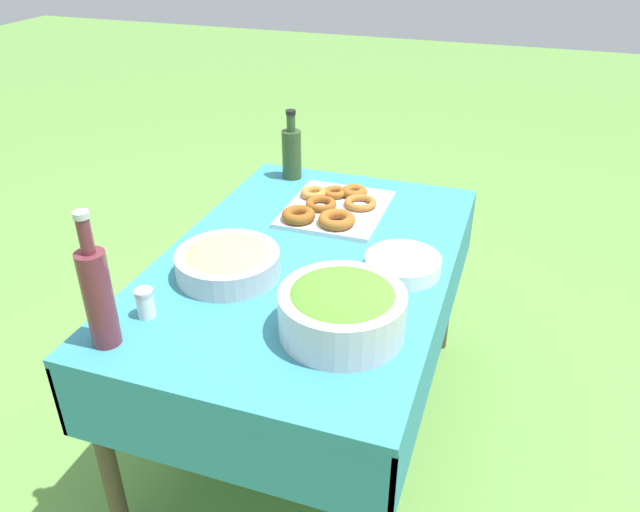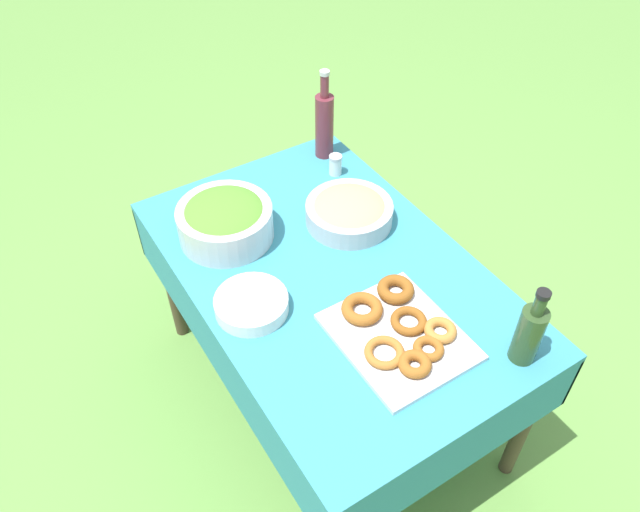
{
  "view_description": "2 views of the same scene",
  "coord_description": "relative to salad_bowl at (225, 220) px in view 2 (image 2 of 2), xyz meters",
  "views": [
    {
      "loc": [
        -1.54,
        -0.56,
        1.64
      ],
      "look_at": [
        -0.08,
        -0.06,
        0.75
      ],
      "focal_mm": 35.0,
      "sensor_mm": 36.0,
      "label": 1
    },
    {
      "loc": [
        1.15,
        -0.77,
        2.12
      ],
      "look_at": [
        -0.06,
        -0.01,
        0.72
      ],
      "focal_mm": 35.0,
      "sensor_mm": 36.0,
      "label": 2
    }
  ],
  "objects": [
    {
      "name": "donut_platter",
      "position": [
        0.64,
        0.23,
        -0.05
      ],
      "size": [
        0.41,
        0.33,
        0.05
      ],
      "color": "silver",
      "rests_on": "picnic_table"
    },
    {
      "name": "picnic_table",
      "position": [
        0.33,
        0.21,
        -0.17
      ],
      "size": [
        1.32,
        0.86,
        0.69
      ],
      "color": "teal",
      "rests_on": "ground_plane"
    },
    {
      "name": "plate_stack",
      "position": [
        0.34,
        -0.08,
        -0.05
      ],
      "size": [
        0.22,
        0.22,
        0.05
      ],
      "color": "white",
      "rests_on": "picnic_table"
    },
    {
      "name": "wine_bottle",
      "position": [
        -0.22,
        0.53,
        0.07
      ],
      "size": [
        0.07,
        0.07,
        0.36
      ],
      "color": "maroon",
      "rests_on": "picnic_table"
    },
    {
      "name": "pasta_bowl",
      "position": [
        0.16,
        0.39,
        -0.03
      ],
      "size": [
        0.3,
        0.3,
        0.09
      ],
      "color": "#B2B7BC",
      "rests_on": "picnic_table"
    },
    {
      "name": "salad_bowl",
      "position": [
        0.0,
        0.0,
        0.0
      ],
      "size": [
        0.32,
        0.32,
        0.14
      ],
      "color": "silver",
      "rests_on": "picnic_table"
    },
    {
      "name": "salt_shaker",
      "position": [
        -0.1,
        0.5,
        -0.03
      ],
      "size": [
        0.05,
        0.05,
        0.08
      ],
      "color": "white",
      "rests_on": "picnic_table"
    },
    {
      "name": "ground_plane",
      "position": [
        0.33,
        0.21,
        -0.77
      ],
      "size": [
        14.0,
        14.0,
        0.0
      ],
      "primitive_type": "plane",
      "color": "#609342"
    },
    {
      "name": "olive_oil_bottle",
      "position": [
        0.89,
        0.48,
        0.03
      ],
      "size": [
        0.07,
        0.07,
        0.27
      ],
      "color": "#2D4723",
      "rests_on": "picnic_table"
    }
  ]
}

